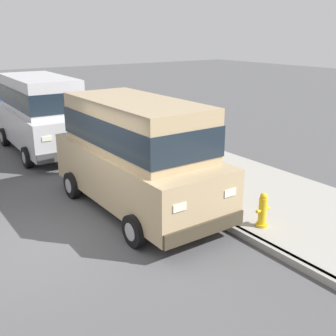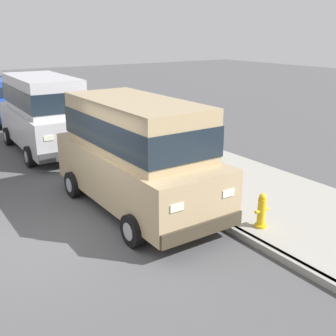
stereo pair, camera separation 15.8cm
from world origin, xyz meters
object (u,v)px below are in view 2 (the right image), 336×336
(car_tan_van, at_px, (136,150))
(car_blue_hatchback, at_px, (7,100))
(dog_tan, at_px, (210,178))
(car_silver_van, at_px, (44,110))
(fire_hydrant, at_px, (262,212))

(car_tan_van, distance_m, car_blue_hatchback, 11.73)
(dog_tan, bearing_deg, car_blue_hatchback, 99.23)
(car_blue_hatchback, xyz_separation_m, dog_tan, (1.94, -11.96, -0.55))
(car_silver_van, bearing_deg, fire_hydrant, -79.42)
(car_silver_van, distance_m, car_blue_hatchback, 5.79)
(car_silver_van, distance_m, fire_hydrant, 8.63)
(car_blue_hatchback, xyz_separation_m, fire_hydrant, (1.42, -14.21, -0.50))
(car_silver_van, height_order, dog_tan, car_silver_van)
(car_tan_van, height_order, car_silver_van, same)
(car_blue_hatchback, height_order, fire_hydrant, car_blue_hatchback)
(car_tan_van, bearing_deg, car_blue_hatchback, 89.93)
(car_silver_van, relative_size, dog_tan, 7.49)
(car_tan_van, relative_size, car_silver_van, 0.99)
(car_silver_van, xyz_separation_m, dog_tan, (2.10, -6.19, -0.97))
(car_silver_van, bearing_deg, car_tan_van, -88.68)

